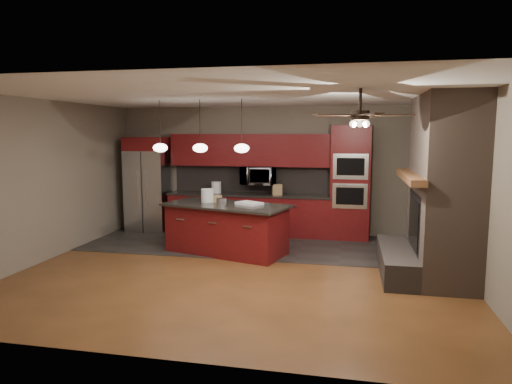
% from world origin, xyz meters
% --- Properties ---
extents(ground, '(7.00, 7.00, 0.00)m').
position_xyz_m(ground, '(0.00, 0.00, 0.00)').
color(ground, brown).
rests_on(ground, ground).
extents(ceiling, '(7.00, 6.00, 0.02)m').
position_xyz_m(ceiling, '(0.00, 0.00, 2.80)').
color(ceiling, white).
rests_on(ceiling, back_wall).
extents(back_wall, '(7.00, 0.02, 2.80)m').
position_xyz_m(back_wall, '(0.00, 3.00, 1.40)').
color(back_wall, slate).
rests_on(back_wall, ground).
extents(right_wall, '(0.02, 6.00, 2.80)m').
position_xyz_m(right_wall, '(3.50, 0.00, 1.40)').
color(right_wall, slate).
rests_on(right_wall, ground).
extents(left_wall, '(0.02, 6.00, 2.80)m').
position_xyz_m(left_wall, '(-3.50, 0.00, 1.40)').
color(left_wall, slate).
rests_on(left_wall, ground).
extents(slate_tile_patch, '(7.00, 2.40, 0.01)m').
position_xyz_m(slate_tile_patch, '(0.00, 1.80, 0.01)').
color(slate_tile_patch, '#2B2927').
rests_on(slate_tile_patch, ground).
extents(fireplace_column, '(1.30, 2.10, 2.80)m').
position_xyz_m(fireplace_column, '(3.04, 0.40, 1.30)').
color(fireplace_column, '#6D594D').
rests_on(fireplace_column, ground).
extents(back_cabinetry, '(3.59, 0.64, 2.20)m').
position_xyz_m(back_cabinetry, '(-0.48, 2.74, 0.89)').
color(back_cabinetry, maroon).
rests_on(back_cabinetry, ground).
extents(oven_tower, '(0.80, 0.63, 2.38)m').
position_xyz_m(oven_tower, '(1.70, 2.69, 1.19)').
color(oven_tower, maroon).
rests_on(oven_tower, ground).
extents(microwave, '(0.73, 0.41, 0.50)m').
position_xyz_m(microwave, '(-0.27, 2.75, 1.30)').
color(microwave, silver).
rests_on(microwave, back_cabinetry).
extents(refrigerator, '(0.91, 0.75, 2.13)m').
position_xyz_m(refrigerator, '(-2.79, 2.62, 1.06)').
color(refrigerator, silver).
rests_on(refrigerator, ground).
extents(kitchen_island, '(2.51, 1.65, 0.92)m').
position_xyz_m(kitchen_island, '(-0.53, 1.04, 0.46)').
color(kitchen_island, maroon).
rests_on(kitchen_island, ground).
extents(white_bucket, '(0.32, 0.32, 0.25)m').
position_xyz_m(white_bucket, '(-0.94, 1.21, 1.05)').
color(white_bucket, silver).
rests_on(white_bucket, kitchen_island).
extents(paint_can, '(0.22, 0.22, 0.13)m').
position_xyz_m(paint_can, '(-0.58, 0.89, 0.98)').
color(paint_can, '#B4B3B8').
rests_on(paint_can, kitchen_island).
extents(paint_tray, '(0.55, 0.51, 0.05)m').
position_xyz_m(paint_tray, '(-0.10, 1.08, 0.94)').
color(paint_tray, white).
rests_on(paint_tray, kitchen_island).
extents(cardboard_box, '(0.22, 0.19, 0.12)m').
position_xyz_m(cardboard_box, '(-0.79, 1.27, 0.98)').
color(cardboard_box, '#A38B54').
rests_on(cardboard_box, kitchen_island).
extents(counter_bucket, '(0.25, 0.25, 0.25)m').
position_xyz_m(counter_bucket, '(-1.22, 2.70, 1.02)').
color(counter_bucket, white).
rests_on(counter_bucket, back_cabinetry).
extents(counter_box, '(0.24, 0.21, 0.23)m').
position_xyz_m(counter_box, '(0.16, 2.65, 1.01)').
color(counter_box, '#A27E54').
rests_on(counter_box, back_cabinetry).
extents(pendant_left, '(0.26, 0.26, 0.92)m').
position_xyz_m(pendant_left, '(-1.65, 0.70, 1.96)').
color(pendant_left, black).
rests_on(pendant_left, ceiling).
extents(pendant_center, '(0.26, 0.26, 0.92)m').
position_xyz_m(pendant_center, '(-0.90, 0.70, 1.96)').
color(pendant_center, black).
rests_on(pendant_center, ceiling).
extents(pendant_right, '(0.26, 0.26, 0.92)m').
position_xyz_m(pendant_right, '(-0.15, 0.70, 1.96)').
color(pendant_right, black).
rests_on(pendant_right, ceiling).
extents(ceiling_fan, '(1.27, 1.33, 0.41)m').
position_xyz_m(ceiling_fan, '(1.80, -0.80, 2.46)').
color(ceiling_fan, black).
rests_on(ceiling_fan, ceiling).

